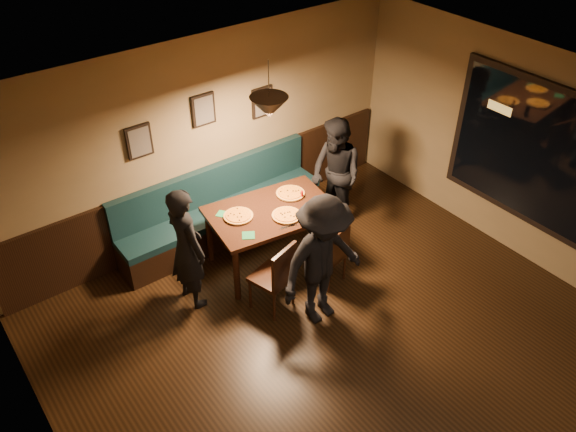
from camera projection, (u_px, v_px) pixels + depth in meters
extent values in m
plane|color=black|center=(384.00, 385.00, 6.17)|extent=(7.00, 7.00, 0.00)
plane|color=silver|center=(419.00, 157.00, 4.51)|extent=(7.00, 7.00, 0.00)
plane|color=#8C704F|center=(205.00, 140.00, 7.59)|extent=(6.00, 0.00, 6.00)
cube|color=black|center=(212.00, 198.00, 8.10)|extent=(5.88, 0.06, 1.00)
cube|color=black|center=(542.00, 158.00, 7.03)|extent=(0.06, 2.56, 1.86)
plane|color=black|center=(541.00, 159.00, 7.02)|extent=(0.00, 2.40, 2.40)
cube|color=black|center=(139.00, 141.00, 6.95)|extent=(0.32, 0.04, 0.42)
cube|color=black|center=(203.00, 110.00, 7.30)|extent=(0.32, 0.04, 0.42)
cube|color=black|center=(262.00, 102.00, 7.82)|extent=(0.32, 0.04, 0.42)
cone|color=black|center=(269.00, 107.00, 6.46)|extent=(0.44, 0.44, 0.25)
cube|color=black|center=(272.00, 236.00, 7.54)|extent=(1.69, 1.21, 0.84)
imported|color=black|center=(187.00, 248.00, 6.74)|extent=(0.43, 0.62, 1.62)
imported|color=black|center=(336.00, 175.00, 8.00)|extent=(0.63, 0.81, 1.64)
imported|color=black|center=(323.00, 261.00, 6.50)|extent=(1.10, 0.64, 1.69)
cylinder|color=gold|center=(238.00, 216.00, 7.16)|extent=(0.46, 0.46, 0.04)
cylinder|color=#BE6F23|center=(287.00, 215.00, 7.17)|extent=(0.49, 0.49, 0.04)
cylinder|color=orange|center=(290.00, 193.00, 7.56)|extent=(0.46, 0.46, 0.04)
cylinder|color=black|center=(322.00, 202.00, 7.29)|extent=(0.08, 0.08, 0.16)
cylinder|color=#910406|center=(302.00, 194.00, 7.47)|extent=(0.04, 0.04, 0.13)
cube|color=#207B41|center=(222.00, 214.00, 7.22)|extent=(0.19, 0.19, 0.01)
cube|color=#1C6B38|center=(248.00, 235.00, 6.88)|extent=(0.21, 0.21, 0.01)
cube|color=silver|center=(292.00, 225.00, 7.04)|extent=(0.20, 0.07, 0.00)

